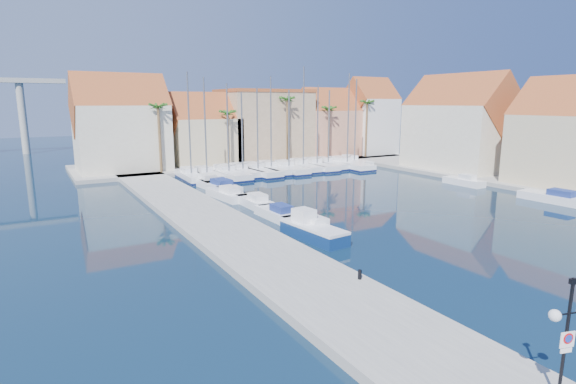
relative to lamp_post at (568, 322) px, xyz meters
name	(u,v)px	position (x,y,z in m)	size (l,w,h in m)	color
ground	(422,258)	(7.58, 12.94, -3.27)	(260.00, 260.00, 0.00)	black
quay_west	(216,225)	(-1.42, 26.44, -3.02)	(6.00, 77.00, 0.50)	gray
shore_north	(249,161)	(17.58, 60.94, -3.02)	(54.00, 16.00, 0.50)	gray
shore_east	(513,179)	(39.58, 27.94, -3.02)	(12.00, 60.00, 0.50)	gray
lamp_post	(568,322)	(0.00, 0.00, 0.00)	(1.39, 0.67, 4.22)	black
bollard	(360,275)	(0.98, 11.21, -2.51)	(0.21, 0.21, 0.52)	black
fishing_boat	(312,230)	(3.65, 20.07, -2.58)	(2.52, 6.06, 2.06)	navy
motorboat_west_0	(311,227)	(4.31, 21.29, -2.76)	(2.16, 6.00, 1.40)	white
motorboat_west_1	(279,214)	(4.17, 26.16, -2.76)	(1.95, 5.66, 1.40)	white
motorboat_west_2	(256,202)	(4.51, 31.37, -2.76)	(1.87, 5.71, 1.40)	white
motorboat_west_3	(227,194)	(3.60, 36.29, -2.76)	(2.54, 6.33, 1.40)	white
motorboat_west_4	(219,186)	(4.56, 41.04, -2.76)	(3.01, 7.50, 1.40)	white
motorboat_west_5	(206,181)	(4.50, 45.21, -2.76)	(2.19, 6.83, 1.40)	white
motorboat_east_0	(556,198)	(31.58, 18.03, -2.76)	(2.33, 6.78, 1.40)	white
motorboat_east_1	(464,181)	(31.58, 29.09, -2.76)	(1.74, 5.15, 1.40)	white
sailboat_0	(190,175)	(3.83, 49.26, -2.64)	(2.64, 8.77, 13.63)	white
sailboat_1	(206,175)	(5.82, 49.01, -2.65)	(2.39, 8.66, 13.03)	white
sailboat_2	(227,173)	(8.76, 48.87, -2.69)	(3.11, 10.43, 12.32)	white
sailboat_3	(241,171)	(11.11, 49.54, -2.69)	(3.04, 9.09, 11.29)	white
sailboat_4	(256,171)	(13.22, 49.20, -2.70)	(3.36, 10.57, 11.86)	white
sailboat_5	(270,169)	(15.65, 49.66, -2.66)	(3.11, 9.67, 13.46)	white
sailboat_6	(287,168)	(18.11, 48.94, -2.69)	(2.84, 9.64, 11.65)	white
sailboat_7	(301,166)	(20.93, 49.60, -2.64)	(2.61, 9.38, 14.94)	white
sailboat_8	(315,165)	(23.32, 49.50, -2.69)	(3.08, 10.15, 12.41)	white
sailboat_9	(326,164)	(25.37, 49.55, -2.68)	(2.90, 8.92, 11.68)	white
sailboat_10	(344,164)	(28.01, 48.40, -2.68)	(3.03, 11.32, 14.14)	white
sailboat_11	(353,161)	(30.74, 49.88, -2.63)	(2.59, 8.36, 13.40)	white
building_0	(121,127)	(-2.42, 59.94, 3.25)	(12.30, 9.00, 13.50)	beige
building_1	(204,133)	(9.58, 59.94, 2.03)	(10.30, 8.00, 11.00)	beige
building_2	(264,125)	(20.58, 60.94, 2.99)	(14.20, 10.20, 11.50)	tan
building_3	(327,125)	(32.58, 59.94, 2.59)	(10.30, 8.00, 12.00)	tan
building_4	(369,118)	(41.58, 58.94, 3.70)	(8.30, 8.00, 14.00)	white
building_5	(576,138)	(39.58, 20.94, 2.69)	(9.00, 12.30, 12.50)	beige
building_6	(459,127)	(39.58, 36.94, 3.25)	(9.00, 14.30, 13.50)	beige
palm_0	(158,109)	(1.58, 54.94, 5.81)	(2.60, 2.60, 10.15)	brown
palm_1	(228,115)	(11.58, 54.94, 4.87)	(2.60, 2.60, 9.15)	brown
palm_2	(287,102)	(21.58, 54.94, 6.75)	(2.60, 2.60, 11.15)	brown
palm_3	(329,110)	(29.58, 54.94, 5.34)	(2.60, 2.60, 9.65)	brown
palm_4	(367,105)	(37.58, 54.94, 6.28)	(2.60, 2.60, 10.65)	brown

